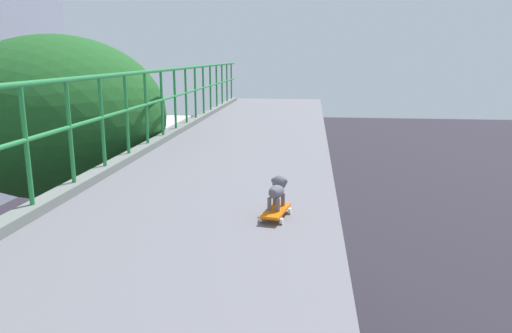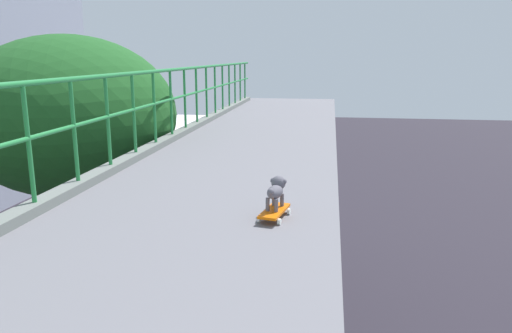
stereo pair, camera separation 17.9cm
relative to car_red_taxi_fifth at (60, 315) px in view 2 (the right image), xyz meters
The scene contains 6 objects.
car_red_taxi_fifth is the anchor object (origin of this frame).
car_silver_sixth 5.10m from the car_red_taxi_fifth, 131.14° to the left, with size 1.93×4.35×1.39m.
city_bus 20.63m from the car_red_taxi_fifth, 99.99° to the left, with size 2.61×11.29×3.06m.
roadside_tree_mid 6.64m from the car_red_taxi_fifth, 48.89° to the right, with size 3.94×3.94×8.02m.
toy_skateboard 11.03m from the car_red_taxi_fifth, 46.15° to the right, with size 0.28×0.49×0.08m.
small_dog 11.09m from the car_red_taxi_fifth, 45.81° to the right, with size 0.18×0.35×0.28m.
Camera 2 is at (2.47, -1.98, 7.64)m, focal length 34.27 mm.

